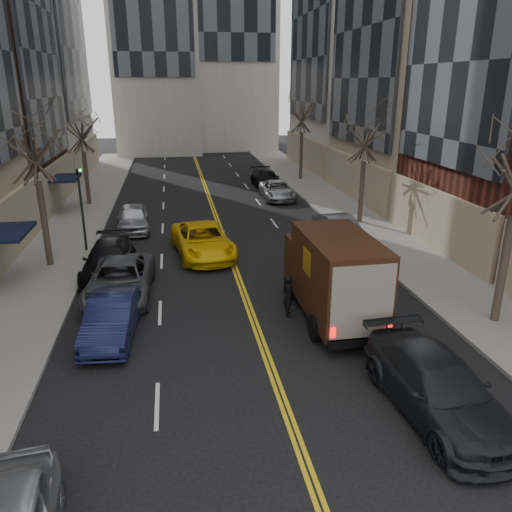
{
  "coord_description": "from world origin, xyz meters",
  "views": [
    {
      "loc": [
        -2.72,
        -4.02,
        8.52
      ],
      "look_at": [
        0.27,
        13.77,
        2.2
      ],
      "focal_mm": 35.0,
      "sensor_mm": 36.0,
      "label": 1
    }
  ],
  "objects_px": {
    "taxi": "(203,240)",
    "observer_sedan": "(438,387)",
    "ups_truck": "(333,276)",
    "pedestrian": "(289,295)"
  },
  "relations": [
    {
      "from": "observer_sedan",
      "to": "taxi",
      "type": "distance_m",
      "value": 15.1
    },
    {
      "from": "ups_truck",
      "to": "pedestrian",
      "type": "height_order",
      "value": "ups_truck"
    },
    {
      "from": "taxi",
      "to": "observer_sedan",
      "type": "bearing_deg",
      "value": -76.95
    },
    {
      "from": "pedestrian",
      "to": "ups_truck",
      "type": "bearing_deg",
      "value": -97.24
    },
    {
      "from": "observer_sedan",
      "to": "pedestrian",
      "type": "xyz_separation_m",
      "value": [
        -2.57,
        6.53,
        0.01
      ]
    },
    {
      "from": "ups_truck",
      "to": "observer_sedan",
      "type": "height_order",
      "value": "ups_truck"
    },
    {
      "from": "ups_truck",
      "to": "pedestrian",
      "type": "relative_size",
      "value": 3.75
    },
    {
      "from": "ups_truck",
      "to": "taxi",
      "type": "bearing_deg",
      "value": 117.63
    },
    {
      "from": "ups_truck",
      "to": "observer_sedan",
      "type": "bearing_deg",
      "value": -81.31
    },
    {
      "from": "taxi",
      "to": "pedestrian",
      "type": "bearing_deg",
      "value": -77.61
    }
  ]
}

